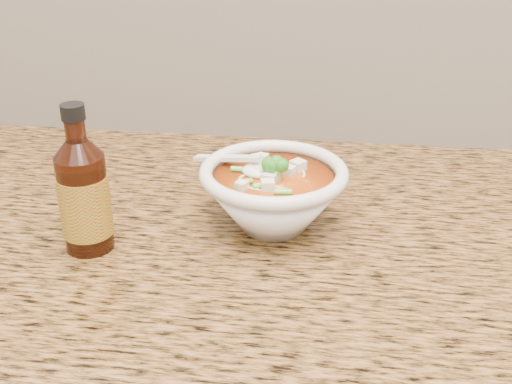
# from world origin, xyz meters

# --- Properties ---
(counter_slab) EXTENTS (4.00, 0.68, 0.04)m
(counter_slab) POSITION_xyz_m (0.00, 1.68, 0.88)
(counter_slab) COLOR brown
(counter_slab) RESTS_ON cabinet
(soup_bowl) EXTENTS (0.18, 0.17, 0.09)m
(soup_bowl) POSITION_xyz_m (-0.14, 1.71, 0.94)
(soup_bowl) COLOR white
(soup_bowl) RESTS_ON counter_slab
(hot_sauce_bottle) EXTENTS (0.07, 0.07, 0.16)m
(hot_sauce_bottle) POSITION_xyz_m (-0.33, 1.64, 0.96)
(hot_sauce_bottle) COLOR #3A1408
(hot_sauce_bottle) RESTS_ON counter_slab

